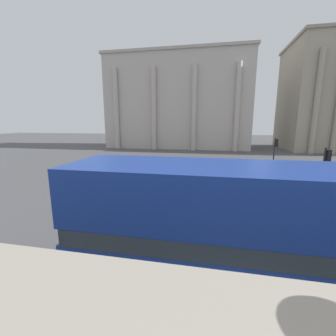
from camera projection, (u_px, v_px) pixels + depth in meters
double_decker_bus at (279, 237)px, 5.73m from camera, size 11.07×2.71×4.10m
plaza_building_left at (178, 102)px, 47.01m from camera, size 29.29×11.48×18.68m
traffic_light_near at (324, 171)px, 12.70m from camera, size 0.42×0.24×3.79m
traffic_light_mid at (275, 152)px, 21.31m from camera, size 0.42×0.24×3.75m
car_maroon at (156, 181)px, 17.47m from camera, size 4.20×1.93×1.35m
pedestrian_olive at (243, 166)px, 22.11m from camera, size 0.32×0.32×1.69m
pedestrian_yellow at (202, 175)px, 18.50m from camera, size 0.32×0.32×1.65m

